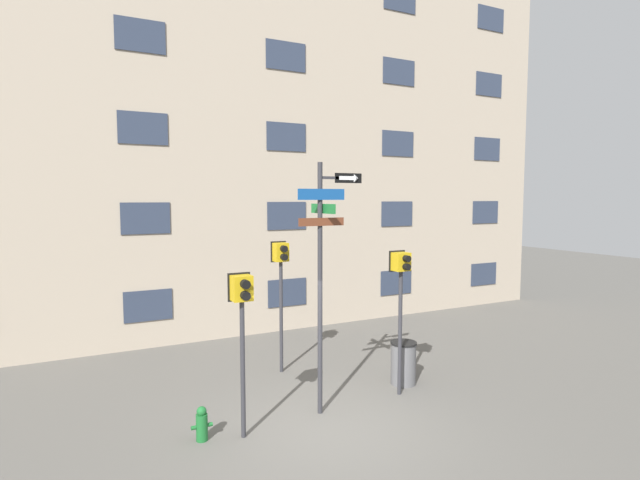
{
  "coord_description": "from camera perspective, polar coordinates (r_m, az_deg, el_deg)",
  "views": [
    {
      "loc": [
        -3.89,
        -7.24,
        4.0
      ],
      "look_at": [
        0.22,
        0.75,
        3.24
      ],
      "focal_mm": 28.0,
      "sensor_mm": 36.0,
      "label": 1
    }
  ],
  "objects": [
    {
      "name": "pedestrian_signal_across",
      "position": [
        11.35,
        -4.48,
        -3.48
      ],
      "size": [
        0.37,
        0.4,
        3.01
      ],
      "color": "#2D2D33",
      "rests_on": "ground_plane"
    },
    {
      "name": "ground_plane",
      "position": [
        9.14,
        1.0,
        -21.08
      ],
      "size": [
        60.0,
        60.0,
        0.0
      ],
      "primitive_type": "plane",
      "color": "#595651"
    },
    {
      "name": "street_sign_pole",
      "position": [
        9.09,
        0.38,
        -2.68
      ],
      "size": [
        1.32,
        0.92,
        4.63
      ],
      "color": "#2D2D33",
      "rests_on": "ground_plane"
    },
    {
      "name": "trash_bin",
      "position": [
        11.17,
        9.51,
        -13.67
      ],
      "size": [
        0.57,
        0.57,
        0.92
      ],
      "color": "#59595B",
      "rests_on": "ground_plane"
    },
    {
      "name": "fire_hydrant",
      "position": [
        8.97,
        -13.36,
        -19.79
      ],
      "size": [
        0.35,
        0.19,
        0.58
      ],
      "color": "#196028",
      "rests_on": "ground_plane"
    },
    {
      "name": "building_facade",
      "position": [
        14.58,
        -11.77,
        11.76
      ],
      "size": [
        24.0,
        0.63,
        11.56
      ],
      "color": "tan",
      "rests_on": "ground_plane"
    },
    {
      "name": "pedestrian_signal_left",
      "position": [
        8.34,
        -8.9,
        -7.8
      ],
      "size": [
        0.38,
        0.4,
        2.76
      ],
      "color": "#2D2D33",
      "rests_on": "ground_plane"
    },
    {
      "name": "pedestrian_signal_right",
      "position": [
        10.15,
        9.23,
        -4.93
      ],
      "size": [
        0.38,
        0.4,
        2.94
      ],
      "color": "#2D2D33",
      "rests_on": "ground_plane"
    }
  ]
}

